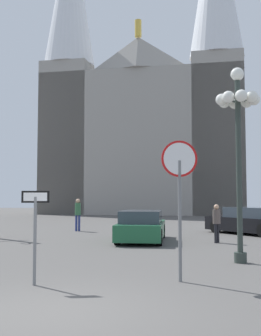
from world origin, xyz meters
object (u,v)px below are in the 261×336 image
parked_car_far_black (250,221)px  pedestrian_standing (217,220)px  cathedral (144,114)px  street_lamp (238,123)px  parked_car_near_green (142,227)px  pedestrian_walking (78,211)px  stop_sign (180,181)px  one_way_arrow_sign (35,224)px

parked_car_far_black → pedestrian_standing: 4.62m
cathedral → street_lamp: cathedral is taller
cathedral → pedestrian_standing: size_ratio=22.36×
parked_car_near_green → pedestrian_standing: size_ratio=2.83×
pedestrian_walking → stop_sign: bearing=-70.6°
parked_car_near_green → cathedral: bearing=90.7°
pedestrian_walking → street_lamp: bearing=-57.9°
stop_sign → parked_car_near_green: bearing=97.3°
cathedral → parked_car_near_green: cathedral is taller
parked_car_near_green → pedestrian_standing: pedestrian_standing is taller
cathedral → parked_car_near_green: (0.35, -28.57, -10.49)m
cathedral → street_lamp: (3.33, -34.16, -7.03)m
cathedral → one_way_arrow_sign: size_ratio=17.31×
stop_sign → one_way_arrow_sign: size_ratio=1.57×
street_lamp → pedestrian_standing: bearing=88.6°
stop_sign → pedestrian_walking: 14.14m
street_lamp → pedestrian_walking: (-6.61, 10.54, -3.00)m
pedestrian_standing → pedestrian_walking: bearing=141.2°
parked_car_near_green → parked_car_far_black: size_ratio=0.95×
street_lamp → pedestrian_standing: street_lamp is taller
stop_sign → street_lamp: 3.81m
one_way_arrow_sign → parked_car_near_green: one_way_arrow_sign is taller
cathedral → pedestrian_walking: cathedral is taller
stop_sign → pedestrian_walking: (-4.69, 13.29, -1.19)m
stop_sign → street_lamp: street_lamp is taller
pedestrian_walking → one_way_arrow_sign: bearing=-83.8°
stop_sign → street_lamp: size_ratio=0.56×
street_lamp → pedestrian_standing: size_ratio=3.63×
pedestrian_standing → parked_car_far_black: bearing=60.0°
one_way_arrow_sign → parked_car_near_green: 9.14m
stop_sign → one_way_arrow_sign: stop_sign is taller
cathedral → pedestrian_standing: 30.95m
stop_sign → pedestrian_standing: (2.04, 7.88, -1.32)m
cathedral → parked_car_near_green: size_ratio=7.91×
pedestrian_standing → cathedral: bearing=96.8°
stop_sign → street_lamp: bearing=55.1°
parked_car_near_green → parked_car_far_black: bearing=33.1°
parked_car_far_black → parked_car_near_green: bearing=-146.9°
street_lamp → pedestrian_walking: bearing=122.1°
one_way_arrow_sign → pedestrian_standing: one_way_arrow_sign is taller
pedestrian_walking → pedestrian_standing: bearing=-38.8°
street_lamp → stop_sign: bearing=-124.9°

